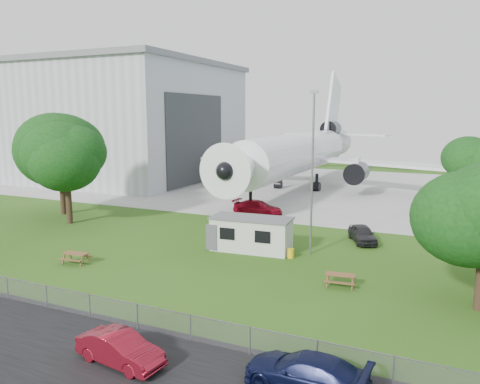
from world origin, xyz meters
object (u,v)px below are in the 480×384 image
at_px(picnic_west, 76,263).
at_px(hangar, 97,120).
at_px(picnic_east, 340,286).
at_px(site_cabin, 251,234).
at_px(car_centre_sedan, 120,349).
at_px(airliner, 300,152).

bearing_deg(picnic_west, hangar, 123.88).
distance_m(hangar, picnic_east, 61.86).
distance_m(hangar, picnic_west, 51.07).
distance_m(site_cabin, picnic_east, 9.35).
distance_m(picnic_east, car_centre_sedan, 14.43).
height_order(airliner, picnic_east, airliner).
xyz_separation_m(hangar, picnic_west, (31.72, -38.90, -9.41)).
relative_size(hangar, picnic_east, 23.89).
xyz_separation_m(site_cabin, picnic_west, (-10.06, -8.07, -1.31)).
bearing_deg(picnic_east, site_cabin, 143.32).
xyz_separation_m(airliner, car_centre_sedan, (7.33, -48.33, -4.60)).
bearing_deg(airliner, picnic_east, -68.78).
height_order(airliner, picnic_west, airliner).
distance_m(site_cabin, car_centre_sedan, 17.71).
bearing_deg(airliner, car_centre_sedan, -81.37).
xyz_separation_m(picnic_east, car_centre_sedan, (-6.42, -12.90, 0.67)).
relative_size(airliner, site_cabin, 6.97).
xyz_separation_m(site_cabin, picnic_east, (7.95, -4.74, -1.31)).
distance_m(hangar, site_cabin, 52.55).
height_order(hangar, picnic_east, hangar).
xyz_separation_m(airliner, site_cabin, (5.81, -30.70, -3.96)).
height_order(picnic_west, car_centre_sedan, car_centre_sedan).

